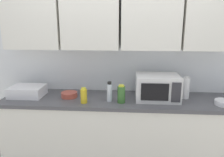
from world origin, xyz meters
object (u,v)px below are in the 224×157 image
(bottle_white_jar, at_px, (186,88))
(bottle_green_oil, at_px, (121,94))
(bottle_yellow_mustard, at_px, (84,96))
(bowl_mixing_large, at_px, (69,95))
(dish_rack, at_px, (27,91))
(microwave, at_px, (157,87))
(bottle_clear_tall, at_px, (109,92))
(bowl_ceramic_small, at_px, (224,103))

(bottle_white_jar, bearing_deg, bottle_green_oil, -165.22)
(bottle_yellow_mustard, height_order, bowl_mixing_large, bottle_yellow_mustard)
(dish_rack, xyz_separation_m, bottle_white_jar, (1.84, 0.05, 0.06))
(microwave, xyz_separation_m, bottle_green_oil, (-0.40, -0.14, -0.04))
(bottle_white_jar, height_order, bottle_green_oil, bottle_white_jar)
(bottle_yellow_mustard, height_order, bottle_clear_tall, bottle_clear_tall)
(bottle_white_jar, relative_size, bottle_green_oil, 1.29)
(dish_rack, bearing_deg, bowl_ceramic_small, -3.39)
(bowl_ceramic_small, height_order, bowl_mixing_large, bowl_mixing_large)
(bowl_ceramic_small, bearing_deg, bottle_white_jar, 152.68)
(bottle_green_oil, bearing_deg, bottle_clear_tall, 166.01)
(bottle_white_jar, relative_size, bowl_mixing_large, 1.37)
(bottle_yellow_mustard, xyz_separation_m, bottle_clear_tall, (0.27, 0.07, 0.03))
(microwave, relative_size, bottle_green_oil, 2.41)
(dish_rack, relative_size, bowl_mixing_large, 2.03)
(bottle_green_oil, bearing_deg, bowl_mixing_large, 167.39)
(dish_rack, xyz_separation_m, bowl_ceramic_small, (2.20, -0.13, -0.03))
(bottle_yellow_mustard, bearing_deg, dish_rack, 166.09)
(bottle_clear_tall, bearing_deg, microwave, 11.65)
(microwave, relative_size, bottle_yellow_mustard, 2.81)
(bottle_green_oil, xyz_separation_m, bowl_ceramic_small, (1.09, 0.01, -0.07))
(bottle_white_jar, height_order, bottle_clear_tall, bottle_white_jar)
(microwave, relative_size, bowl_mixing_large, 2.56)
(microwave, height_order, bottle_green_oil, microwave)
(bottle_yellow_mustard, bearing_deg, bowl_ceramic_small, 1.73)
(bottle_white_jar, distance_m, bowl_mixing_large, 1.35)
(bottle_white_jar, xyz_separation_m, bowl_mixing_large, (-1.34, -0.06, -0.09))
(microwave, xyz_separation_m, bowl_ceramic_small, (0.69, -0.13, -0.11))
(microwave, bearing_deg, bottle_green_oil, -160.40)
(bottle_yellow_mustard, bearing_deg, bottle_clear_tall, 14.26)
(dish_rack, distance_m, bottle_green_oil, 1.12)
(bottle_green_oil, bearing_deg, bottle_yellow_mustard, -174.82)
(bottle_clear_tall, distance_m, bowl_ceramic_small, 1.22)
(bowl_ceramic_small, distance_m, bowl_mixing_large, 1.70)
(bottle_white_jar, distance_m, bottle_yellow_mustard, 1.16)
(bottle_white_jar, bearing_deg, bowl_mixing_large, -177.62)
(bowl_ceramic_small, xyz_separation_m, bowl_mixing_large, (-1.70, 0.13, 0.00))
(microwave, height_order, bottle_clear_tall, microwave)
(bottle_green_oil, bearing_deg, bottle_white_jar, 14.78)
(bowl_ceramic_small, bearing_deg, bottle_green_oil, -179.56)
(bottle_yellow_mustard, height_order, bottle_green_oil, bottle_green_oil)
(bowl_ceramic_small, bearing_deg, bottle_clear_tall, 178.86)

